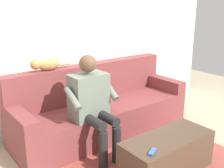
# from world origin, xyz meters

# --- Properties ---
(ground_plane) EXTENTS (8.00, 8.00, 0.00)m
(ground_plane) POSITION_xyz_m (0.00, 0.60, 0.00)
(ground_plane) COLOR tan
(back_wall) EXTENTS (5.19, 0.06, 2.69)m
(back_wall) POSITION_xyz_m (0.00, -0.67, 1.35)
(back_wall) COLOR silver
(back_wall) RESTS_ON ground
(couch) EXTENTS (2.43, 0.80, 0.91)m
(couch) POSITION_xyz_m (0.00, -0.16, 0.32)
(couch) COLOR brown
(couch) RESTS_ON ground
(coffee_table) EXTENTS (1.01, 0.44, 0.40)m
(coffee_table) POSITION_xyz_m (0.00, 1.04, 0.20)
(coffee_table) COLOR #4C3828
(coffee_table) RESTS_ON ground
(person_solo_seated) EXTENTS (0.58, 0.59, 1.17)m
(person_solo_seated) POSITION_xyz_m (0.39, 0.23, 0.65)
(person_solo_seated) COLOR slate
(person_solo_seated) RESTS_ON ground
(cat_on_backrest) EXTENTS (0.53, 0.14, 0.17)m
(cat_on_backrest) POSITION_xyz_m (0.64, -0.40, 1.00)
(cat_on_backrest) COLOR #B7844C
(cat_on_backrest) RESTS_ON couch
(remote_blue) EXTENTS (0.13, 0.09, 0.02)m
(remote_blue) POSITION_xyz_m (0.35, 1.16, 0.41)
(remote_blue) COLOR #3860B7
(remote_blue) RESTS_ON coffee_table
(floor_rug) EXTENTS (1.90, 1.72, 0.01)m
(floor_rug) POSITION_xyz_m (0.00, 0.88, 0.00)
(floor_rug) COLOR #9E473D
(floor_rug) RESTS_ON ground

